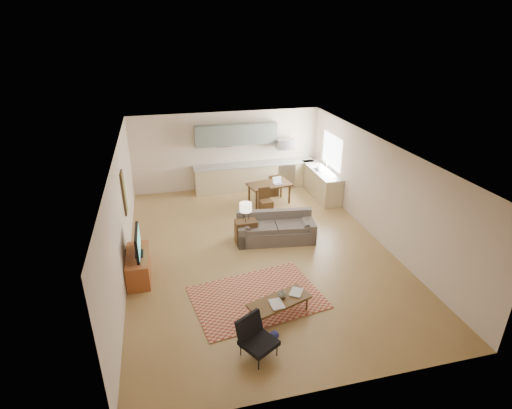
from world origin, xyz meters
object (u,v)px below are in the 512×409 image
object	(u,v)px
armchair	(259,340)
sofa	(276,228)
coffee_table	(279,308)
console_table	(246,232)
tv_credenza	(138,266)
dining_table	(269,193)

from	to	relation	value
armchair	sofa	bearing A→B (deg)	39.26
coffee_table	console_table	world-z (taller)	console_table
sofa	armchair	distance (m)	4.17
sofa	tv_credenza	distance (m)	3.66
tv_credenza	dining_table	distance (m)	5.22
sofa	armchair	size ratio (longest dim) A/B	2.98
console_table	coffee_table	bearing A→B (deg)	-90.73
console_table	dining_table	xyz separation A→B (m)	(1.29, 2.35, 0.02)
console_table	dining_table	world-z (taller)	dining_table
sofa	tv_credenza	bearing A→B (deg)	-158.18
tv_credenza	console_table	bearing A→B (deg)	19.40
armchair	tv_credenza	world-z (taller)	armchair
coffee_table	tv_credenza	distance (m)	3.45
armchair	tv_credenza	distance (m)	3.66
coffee_table	dining_table	size ratio (longest dim) A/B	0.94
dining_table	console_table	bearing A→B (deg)	-129.77
console_table	dining_table	bearing A→B (deg)	60.33
tv_credenza	dining_table	world-z (taller)	dining_table
coffee_table	console_table	xyz separation A→B (m)	(-0.01, 3.04, 0.13)
dining_table	armchair	bearing A→B (deg)	-118.03
console_table	tv_credenza	bearing A→B (deg)	-161.48
coffee_table	console_table	size ratio (longest dim) A/B	1.96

